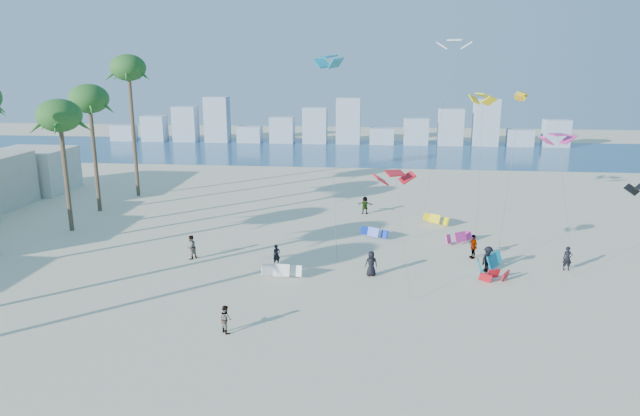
# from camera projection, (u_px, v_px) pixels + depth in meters

# --- Properties ---
(ground) EXTENTS (220.00, 220.00, 0.00)m
(ground) POSITION_uv_depth(u_px,v_px,m) (224.00, 378.00, 27.62)
(ground) COLOR beige
(ground) RESTS_ON ground
(ocean) EXTENTS (220.00, 220.00, 0.00)m
(ocean) POSITION_uv_depth(u_px,v_px,m) (337.00, 152.00, 96.98)
(ocean) COLOR navy
(ocean) RESTS_ON ground
(kitesurfer_near) EXTENTS (0.70, 0.65, 1.60)m
(kitesurfer_near) POSITION_uv_depth(u_px,v_px,m) (277.00, 255.00, 42.79)
(kitesurfer_near) COLOR black
(kitesurfer_near) RESTS_ON ground
(kitesurfer_mid) EXTENTS (0.99, 0.99, 1.61)m
(kitesurfer_mid) POSITION_uv_depth(u_px,v_px,m) (226.00, 319.00, 32.15)
(kitesurfer_mid) COLOR gray
(kitesurfer_mid) RESTS_ON ground
(kitesurfers_far) EXTENTS (29.03, 17.94, 1.91)m
(kitesurfers_far) POSITION_uv_depth(u_px,v_px,m) (390.00, 241.00, 45.80)
(kitesurfers_far) COLOR black
(kitesurfers_far) RESTS_ON ground
(grounded_kites) EXTENTS (18.22, 16.84, 1.06)m
(grounded_kites) POSITION_uv_depth(u_px,v_px,m) (424.00, 249.00, 45.19)
(grounded_kites) COLOR white
(grounded_kites) RESTS_ON ground
(flying_kites) EXTENTS (28.58, 23.08, 17.39)m
(flying_kites) POSITION_uv_depth(u_px,v_px,m) (484.00, 97.00, 44.91)
(flying_kites) COLOR red
(flying_kites) RESTS_ON ground
(distant_skyline) EXTENTS (85.00, 3.00, 8.40)m
(distant_skyline) POSITION_uv_depth(u_px,v_px,m) (334.00, 127.00, 105.97)
(distant_skyline) COLOR #9EADBF
(distant_skyline) RESTS_ON ground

